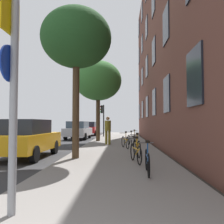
# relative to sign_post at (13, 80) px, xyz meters

# --- Properties ---
(ground_plane) EXTENTS (41.80, 41.80, 0.00)m
(ground_plane) POSITION_rel_sign_post_xyz_m (-2.05, 12.19, -2.13)
(ground_plane) COLOR #332D28
(road_asphalt) EXTENTS (7.00, 38.00, 0.01)m
(road_asphalt) POSITION_rel_sign_post_xyz_m (-4.15, 12.19, -2.13)
(road_asphalt) COLOR #2D2D30
(road_asphalt) RESTS_ON ground
(sidewalk) EXTENTS (4.20, 38.00, 0.12)m
(sidewalk) POSITION_rel_sign_post_xyz_m (1.45, 12.19, -2.07)
(sidewalk) COLOR gray
(sidewalk) RESTS_ON ground
(building_facade) EXTENTS (0.56, 27.00, 14.19)m
(building_facade) POSITION_rel_sign_post_xyz_m (4.04, 11.69, 4.98)
(building_facade) COLOR brown
(building_facade) RESTS_ON ground
(sign_post) EXTENTS (0.16, 0.60, 3.49)m
(sign_post) POSITION_rel_sign_post_xyz_m (0.00, 0.00, 0.00)
(sign_post) COLOR gray
(sign_post) RESTS_ON sidewalk
(traffic_light) EXTENTS (0.43, 0.24, 3.21)m
(traffic_light) POSITION_rel_sign_post_xyz_m (-0.25, 20.41, 0.20)
(traffic_light) COLOR black
(traffic_light) RESTS_ON sidewalk
(tree_near) EXTENTS (2.80, 2.80, 5.93)m
(tree_near) POSITION_rel_sign_post_xyz_m (-0.13, 5.67, 2.69)
(tree_near) COLOR #4C3823
(tree_near) RESTS_ON sidewalk
(tree_far) EXTENTS (3.63, 3.63, 6.19)m
(tree_far) POSITION_rel_sign_post_xyz_m (-0.14, 14.58, 2.61)
(tree_far) COLOR #4C3823
(tree_far) RESTS_ON sidewalk
(bicycle_0) EXTENTS (0.42, 1.58, 0.90)m
(bicycle_0) POSITION_rel_sign_post_xyz_m (2.36, 2.93, -1.66)
(bicycle_0) COLOR black
(bicycle_0) RESTS_ON sidewalk
(bicycle_1) EXTENTS (0.46, 1.59, 0.91)m
(bicycle_1) POSITION_rel_sign_post_xyz_m (2.15, 4.70, -1.66)
(bicycle_1) COLOR black
(bicycle_1) RESTS_ON sidewalk
(bicycle_2) EXTENTS (0.42, 1.65, 0.97)m
(bicycle_2) POSITION_rel_sign_post_xyz_m (2.29, 6.24, -1.63)
(bicycle_2) COLOR black
(bicycle_2) RESTS_ON sidewalk
(bicycle_3) EXTENTS (0.52, 1.56, 0.91)m
(bicycle_3) POSITION_rel_sign_post_xyz_m (1.87, 9.32, -1.66)
(bicycle_3) COLOR black
(bicycle_3) RESTS_ON sidewalk
(bicycle_4) EXTENTS (0.50, 1.56, 0.91)m
(bicycle_4) POSITION_rel_sign_post_xyz_m (2.23, 10.82, -1.66)
(bicycle_4) COLOR black
(bicycle_4) RESTS_ON sidewalk
(bicycle_5) EXTENTS (0.42, 1.66, 0.91)m
(bicycle_5) POSITION_rel_sign_post_xyz_m (2.56, 12.89, -1.66)
(bicycle_5) COLOR black
(bicycle_5) RESTS_ON sidewalk
(pedestrian_0) EXTENTS (0.52, 0.52, 1.78)m
(pedestrian_0) POSITION_rel_sign_post_xyz_m (0.80, 11.55, -0.99)
(pedestrian_0) COLOR olive
(pedestrian_0) RESTS_ON sidewalk
(car_0) EXTENTS (1.85, 4.12, 1.62)m
(car_0) POSITION_rel_sign_post_xyz_m (-2.37, 6.40, -1.29)
(car_0) COLOR orange
(car_0) RESTS_ON road_asphalt
(car_1) EXTENTS (2.05, 4.47, 1.62)m
(car_1) POSITION_rel_sign_post_xyz_m (-2.28, 17.93, -1.29)
(car_1) COLOR #B7B7BC
(car_1) RESTS_ON road_asphalt
(car_2) EXTENTS (1.88, 4.22, 1.62)m
(car_2) POSITION_rel_sign_post_xyz_m (-2.10, 24.78, -1.29)
(car_2) COLOR red
(car_2) RESTS_ON road_asphalt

